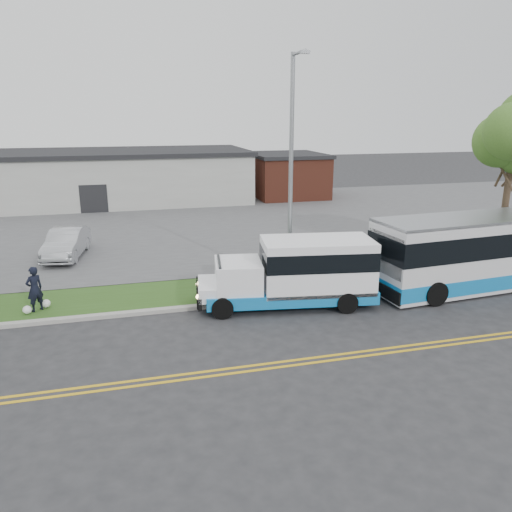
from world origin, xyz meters
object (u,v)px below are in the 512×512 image
object	(u,v)px
pedestrian	(35,289)
parked_car_a	(66,243)
streetlight_near	(292,166)
transit_bus	(496,250)
shuttle_bus	(300,271)

from	to	relation	value
pedestrian	parked_car_a	xyz separation A→B (m)	(0.41, 7.49, -0.13)
streetlight_near	transit_bus	world-z (taller)	streetlight_near
shuttle_bus	transit_bus	size ratio (longest dim) A/B	0.62
transit_bus	parked_car_a	xyz separation A→B (m)	(-18.52, 9.11, -0.75)
transit_bus	pedestrian	size ratio (longest dim) A/B	6.64
shuttle_bus	pedestrian	distance (m)	10.05
streetlight_near	transit_bus	xyz separation A→B (m)	(8.70, -2.13, -3.64)
pedestrian	parked_car_a	size ratio (longest dim) A/B	0.39
streetlight_near	pedestrian	xyz separation A→B (m)	(-10.23, -0.50, -4.26)
streetlight_near	parked_car_a	distance (m)	12.83
transit_bus	pedestrian	world-z (taller)	transit_bus
transit_bus	pedestrian	distance (m)	19.01
transit_bus	shuttle_bus	bearing A→B (deg)	175.93
streetlight_near	parked_car_a	size ratio (longest dim) A/B	2.11
streetlight_near	parked_car_a	xyz separation A→B (m)	(-9.82, 6.98, -4.39)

